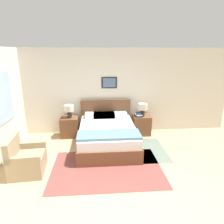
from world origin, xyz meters
TOP-DOWN VIEW (x-y plane):
  - ground_plane at (0.00, 0.00)m, footprint 16.00×16.00m
  - wall_back at (0.00, 3.12)m, footprint 7.60×0.09m
  - area_rug_main at (-0.20, 0.91)m, footprint 2.41×1.65m
  - area_rug_bedside at (1.01, 1.70)m, footprint 0.72×1.37m
  - bed at (-0.12, 2.05)m, footprint 1.52×2.05m
  - armchair at (-1.92, 0.93)m, footprint 0.73×0.81m
  - nightstand_near_window at (-1.23, 2.79)m, footprint 0.52×0.52m
  - nightstand_by_door at (0.98, 2.79)m, footprint 0.52×0.52m
  - table_lamp_near_window at (-1.21, 2.77)m, footprint 0.29×0.29m
  - table_lamp_by_door at (0.99, 2.77)m, footprint 0.29×0.29m
  - book_thick_bottom at (0.87, 2.74)m, footprint 0.19×0.28m
  - book_hardcover_middle at (0.87, 2.74)m, footprint 0.19×0.29m
  - book_novel_upper at (0.87, 2.74)m, footprint 0.18×0.24m

SIDE VIEW (x-z plane):
  - ground_plane at x=0.00m, z-range 0.00..0.00m
  - area_rug_main at x=-0.20m, z-range 0.00..0.01m
  - area_rug_bedside at x=1.01m, z-range 0.00..0.01m
  - armchair at x=-1.92m, z-range -0.13..0.68m
  - nightstand_near_window at x=-1.23m, z-range 0.00..0.60m
  - nightstand_by_door at x=0.98m, z-range 0.00..0.60m
  - bed at x=-0.12m, z-range -0.21..0.86m
  - book_thick_bottom at x=0.87m, z-range 0.60..0.64m
  - book_hardcover_middle at x=0.87m, z-range 0.64..0.67m
  - book_novel_upper at x=0.87m, z-range 0.67..0.71m
  - table_lamp_near_window at x=-1.21m, z-range 0.67..1.05m
  - table_lamp_by_door at x=0.99m, z-range 0.67..1.05m
  - wall_back at x=0.00m, z-range 0.00..2.60m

